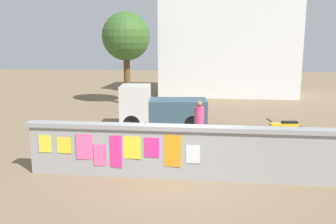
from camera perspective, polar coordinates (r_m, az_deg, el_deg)
ground at (r=17.66m, az=4.08°, el=-0.93°), size 60.00×60.00×0.00m
poster_wall at (r=9.73m, az=1.77°, el=-6.20°), size 8.47×0.42×1.46m
auto_rickshaw_truck at (r=15.33m, az=-1.44°, el=0.70°), size 3.73×1.86×1.85m
motorcycle at (r=13.83m, az=17.93°, el=-2.81°), size 1.89×0.57×0.87m
bicycle_near at (r=12.53m, az=-5.70°, el=-4.19°), size 1.67×0.54×0.95m
bicycle_far at (r=11.46m, az=11.08°, el=-5.78°), size 1.71×0.44×0.95m
person_walking at (r=12.77m, az=4.92°, el=-1.02°), size 0.45×0.45×1.62m
tree_roadside at (r=21.36m, az=-6.61°, el=11.65°), size 2.78×2.78×5.36m
building_background at (r=25.88m, az=9.40°, el=11.19°), size 9.46×4.80×7.57m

